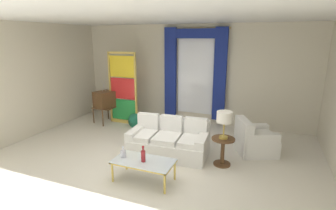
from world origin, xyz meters
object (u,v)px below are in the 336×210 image
object	(u,v)px
stained_glass_divider	(123,90)
table_lamp_brass	(224,118)
coffee_table	(144,162)
peacock_figurine	(133,121)
bottle_crystal_tall	(143,155)
vintage_tv	(105,100)
round_side_table	(223,149)
bottle_blue_decanter	(123,153)
couch_white_long	(169,141)
armchair_white	(254,141)

from	to	relation	value
stained_glass_divider	table_lamp_brass	distance (m)	3.74
coffee_table	peacock_figurine	bearing A→B (deg)	123.25
bottle_crystal_tall	vintage_tv	xyz separation A→B (m)	(-2.70, 2.67, 0.19)
stained_glass_divider	round_side_table	world-z (taller)	stained_glass_divider
stained_glass_divider	peacock_figurine	xyz separation A→B (m)	(0.51, -0.34, -0.84)
bottle_blue_decanter	couch_white_long	bearing A→B (deg)	71.74
stained_glass_divider	round_side_table	size ratio (longest dim) A/B	3.70
couch_white_long	table_lamp_brass	size ratio (longest dim) A/B	3.18
coffee_table	stained_glass_divider	xyz separation A→B (m)	(-2.12, 2.80, 0.69)
bottle_blue_decanter	armchair_white	bearing A→B (deg)	42.86
coffee_table	armchair_white	xyz separation A→B (m)	(1.81, 2.05, -0.08)
armchair_white	round_side_table	world-z (taller)	armchair_white
bottle_crystal_tall	vintage_tv	bearing A→B (deg)	135.36
bottle_blue_decanter	coffee_table	bearing A→B (deg)	2.19
bottle_crystal_tall	couch_white_long	bearing A→B (deg)	90.33
bottle_blue_decanter	round_side_table	size ratio (longest dim) A/B	0.38
peacock_figurine	coffee_table	bearing A→B (deg)	-56.75
couch_white_long	round_side_table	bearing A→B (deg)	-4.85
couch_white_long	stained_glass_divider	xyz separation A→B (m)	(-2.13, 1.52, 0.75)
coffee_table	stained_glass_divider	world-z (taller)	stained_glass_divider
peacock_figurine	round_side_table	size ratio (longest dim) A/B	1.01
round_side_table	table_lamp_brass	world-z (taller)	table_lamp_brass
coffee_table	armchair_white	distance (m)	2.73
stained_glass_divider	vintage_tv	bearing A→B (deg)	-163.37
bottle_crystal_tall	round_side_table	xyz separation A→B (m)	(1.23, 1.21, -0.18)
vintage_tv	table_lamp_brass	world-z (taller)	vintage_tv
bottle_blue_decanter	peacock_figurine	distance (m)	2.76
bottle_blue_decanter	stained_glass_divider	bearing A→B (deg)	121.12
bottle_blue_decanter	table_lamp_brass	world-z (taller)	table_lamp_brass
coffee_table	armchair_white	world-z (taller)	armchair_white
bottle_blue_decanter	stained_glass_divider	size ratio (longest dim) A/B	0.10
peacock_figurine	bottle_blue_decanter	bearing A→B (deg)	-64.26
bottle_crystal_tall	peacock_figurine	distance (m)	3.00
table_lamp_brass	bottle_crystal_tall	bearing A→B (deg)	-135.42
bottle_crystal_tall	armchair_white	distance (m)	2.76
stained_glass_divider	peacock_figurine	distance (m)	1.04
coffee_table	bottle_blue_decanter	size ratio (longest dim) A/B	4.93
table_lamp_brass	coffee_table	bearing A→B (deg)	-136.68
stained_glass_divider	table_lamp_brass	xyz separation A→B (m)	(3.37, -1.63, -0.03)
peacock_figurine	round_side_table	bearing A→B (deg)	-24.20
table_lamp_brass	stained_glass_divider	bearing A→B (deg)	154.20
table_lamp_brass	vintage_tv	bearing A→B (deg)	159.66
couch_white_long	round_side_table	xyz separation A→B (m)	(1.24, -0.11, 0.05)
armchair_white	bottle_blue_decanter	bearing A→B (deg)	-137.14
bottle_blue_decanter	round_side_table	distance (m)	2.05
bottle_crystal_tall	bottle_blue_decanter	bearing A→B (deg)	177.24
vintage_tv	round_side_table	bearing A→B (deg)	-20.34
peacock_figurine	table_lamp_brass	size ratio (longest dim) A/B	1.05
couch_white_long	stained_glass_divider	bearing A→B (deg)	144.43
bottle_crystal_tall	vintage_tv	world-z (taller)	vintage_tv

